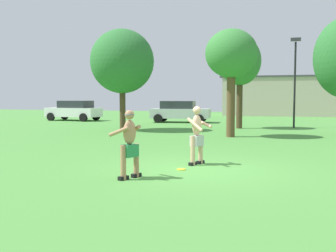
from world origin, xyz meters
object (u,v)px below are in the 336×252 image
Objects in this scene: frisbee at (181,169)px; tree_near_building at (122,62)px; lamp_post at (295,73)px; car_silver_mid_lot at (180,111)px; car_white_far_end at (74,110)px; player_in_gray at (197,134)px; player_with_cap at (130,141)px; tree_left_field at (240,62)px; tree_behind_players at (231,55)px.

frisbee is 0.04× the size of tree_near_building.
car_silver_mid_lot is at bearing 159.27° from lamp_post.
tree_near_building is at bearing -46.21° from car_white_far_end.
lamp_post reaches higher than player_in_gray.
player_with_cap is 0.30× the size of tree_left_field.
player_in_gray is at bearing -57.54° from tree_near_building.
player_with_cap is at bearing -103.23° from lamp_post.
car_silver_mid_lot reaches higher than frisbee.
tree_behind_players is at bearing 90.64° from player_in_gray.
player_in_gray is at bearing -74.16° from car_silver_mid_lot.
car_silver_mid_lot is 0.81× the size of tree_left_field.
car_white_far_end is 0.82× the size of lamp_post.
player_with_cap is 0.36× the size of car_white_far_end.
tree_near_building reaches higher than player_with_cap.
car_white_far_end is at bearing 144.91° from tree_behind_players.
tree_left_field reaches higher than player_in_gray.
tree_behind_players is 6.61m from tree_near_building.
tree_behind_players is (4.97, -9.72, 3.02)m from car_silver_mid_lot.
player_in_gray reaches higher than car_white_far_end.
tree_near_building is (-9.33, -4.74, 0.49)m from lamp_post.
tree_left_field is at bearing -17.67° from car_white_far_end.
player_in_gray is 6.76× the size of frisbee.
tree_left_field reaches higher than lamp_post.
player_with_cap is 23.62m from car_white_far_end.
tree_left_field is (-3.17, -1.44, 0.60)m from lamp_post.
player_with_cap is at bearing -95.55° from tree_behind_players.
tree_left_field is 1.08× the size of tree_behind_players.
player_in_gray is 0.30× the size of lamp_post.
lamp_post is at bearing 26.96° from tree_near_building.
tree_near_building is (-6.18, 10.98, 3.84)m from frisbee.
frisbee is 0.05× the size of car_white_far_end.
player_with_cap is 0.98× the size of player_in_gray.
lamp_post is (2.93, 14.81, 2.50)m from player_in_gray.
frisbee is 13.17m from tree_near_building.
player_in_gray is 8.64m from tree_behind_players.
car_silver_mid_lot is (-4.84, 18.74, 0.81)m from frisbee.
tree_behind_players is at bearing 89.16° from frisbee.
tree_near_building is (-6.16, -3.31, -0.10)m from tree_left_field.
car_white_far_end is 0.88× the size of tree_behind_players.
tree_near_building reaches higher than player_in_gray.
lamp_post is at bearing 78.68° from frisbee.
lamp_post is at bearing 78.83° from player_in_gray.
frisbee is 14.82m from tree_left_field.
tree_behind_players is at bearing -35.09° from car_white_far_end.
frisbee is at bearing -75.53° from car_silver_mid_lot.
car_silver_mid_lot is at bearing 104.47° from frisbee.
lamp_post is 7.36m from tree_behind_players.
tree_left_field reaches higher than frisbee.
player_with_cap is at bearing -93.14° from tree_left_field.
player_in_gray is 0.37× the size of car_silver_mid_lot.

